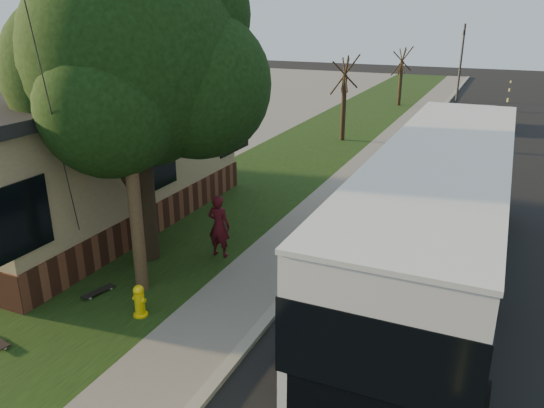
{
  "coord_description": "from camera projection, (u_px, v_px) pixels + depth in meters",
  "views": [
    {
      "loc": [
        4.13,
        -8.03,
        6.35
      ],
      "look_at": [
        -1.27,
        4.1,
        1.5
      ],
      "focal_mm": 35.0,
      "sensor_mm": 36.0,
      "label": 1
    }
  ],
  "objects": [
    {
      "name": "road",
      "position": [
        488.0,
        213.0,
        17.69
      ],
      "size": [
        8.0,
        80.0,
        0.01
      ],
      "primitive_type": "cube",
      "color": "black",
      "rests_on": "ground"
    },
    {
      "name": "skateboarder",
      "position": [
        219.0,
        226.0,
        14.16
      ],
      "size": [
        0.63,
        0.42,
        1.74
      ],
      "primitive_type": "imported",
      "rotation": [
        0.0,
        0.0,
        3.14
      ],
      "color": "#460E15",
      "rests_on": "grass_verge"
    },
    {
      "name": "bare_tree_far",
      "position": [
        401.0,
        77.0,
        36.84
      ],
      "size": [
        1.38,
        1.21,
        4.03
      ],
      "color": "black",
      "rests_on": "grass_verge"
    },
    {
      "name": "dumpster",
      "position": [
        133.0,
        176.0,
        19.43
      ],
      "size": [
        1.51,
        1.26,
        1.23
      ],
      "color": "black",
      "rests_on": "building_lot"
    },
    {
      "name": "curb",
      "position": [
        370.0,
        195.0,
        19.2
      ],
      "size": [
        0.25,
        80.0,
        0.12
      ],
      "primitive_type": "cube",
      "color": "gray",
      "rests_on": "ground"
    },
    {
      "name": "utility_pole",
      "position": [
        124.0,
        97.0,
        11.17
      ],
      "size": [
        2.86,
        3.21,
        9.07
      ],
      "color": "#473321",
      "rests_on": "ground"
    },
    {
      "name": "leafy_tree",
      "position": [
        138.0,
        63.0,
        12.74
      ],
      "size": [
        6.3,
        6.0,
        7.8
      ],
      "color": "black",
      "rests_on": "grass_verge"
    },
    {
      "name": "skateboard_main",
      "position": [
        98.0,
        291.0,
        12.48
      ],
      "size": [
        0.39,
        0.85,
        0.08
      ],
      "color": "black",
      "rests_on": "grass_verge"
    },
    {
      "name": "traffic_signal",
      "position": [
        461.0,
        57.0,
        38.54
      ],
      "size": [
        0.18,
        0.22,
        5.5
      ],
      "color": "#2D2D30",
      "rests_on": "ground"
    },
    {
      "name": "bare_tree_near",
      "position": [
        344.0,
        99.0,
        26.69
      ],
      "size": [
        1.38,
        1.21,
        4.31
      ],
      "color": "black",
      "rests_on": "grass_verge"
    },
    {
      "name": "transit_bus",
      "position": [
        439.0,
        216.0,
        12.33
      ],
      "size": [
        2.97,
        12.86,
        3.48
      ],
      "color": "silver",
      "rests_on": "ground"
    },
    {
      "name": "sidewalk",
      "position": [
        344.0,
        192.0,
        19.59
      ],
      "size": [
        2.0,
        80.0,
        0.08
      ],
      "primitive_type": "cube",
      "color": "slate",
      "rests_on": "ground"
    },
    {
      "name": "grass_verge",
      "position": [
        258.0,
        181.0,
        20.93
      ],
      "size": [
        5.0,
        80.0,
        0.07
      ],
      "primitive_type": "cube",
      "color": "black",
      "rests_on": "ground"
    },
    {
      "name": "ground",
      "position": [
        247.0,
        347.0,
        10.64
      ],
      "size": [
        120.0,
        120.0,
        0.0
      ],
      "primitive_type": "plane",
      "color": "black",
      "rests_on": "ground"
    },
    {
      "name": "distant_car",
      "position": [
        485.0,
        117.0,
        30.19
      ],
      "size": [
        1.6,
        3.96,
        1.35
      ],
      "primitive_type": "imported",
      "rotation": [
        0.0,
        0.0,
        -0.0
      ],
      "color": "black",
      "rests_on": "ground"
    },
    {
      "name": "building_lot",
      "position": [
        65.0,
        155.0,
        24.76
      ],
      "size": [
        15.0,
        80.0,
        0.04
      ],
      "primitive_type": "cube",
      "color": "slate",
      "rests_on": "ground"
    },
    {
      "name": "fire_hydrant",
      "position": [
        139.0,
        301.0,
        11.49
      ],
      "size": [
        0.32,
        0.32,
        0.74
      ],
      "color": "yellow",
      "rests_on": "grass_verge"
    }
  ]
}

